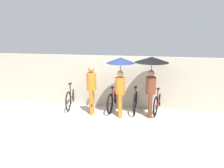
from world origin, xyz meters
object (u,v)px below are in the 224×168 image
Objects in this scene: parked_bicycle_3 at (136,100)px; pedestrian_leading at (92,86)px; parked_bicycle_2 at (114,99)px; parked_bicycle_1 at (93,97)px; parked_bicycle_0 at (72,96)px; pedestrian_trailing at (151,69)px; parked_bicycle_4 at (158,101)px; pedestrian_center at (120,71)px.

parked_bicycle_3 is 1.68m from pedestrian_leading.
parked_bicycle_3 is at bearing -84.69° from parked_bicycle_2.
parked_bicycle_3 is at bearing -103.26° from parked_bicycle_1.
parked_bicycle_2 is at bearing 90.56° from parked_bicycle_3.
parked_bicycle_2 is (1.58, -0.02, -0.00)m from parked_bicycle_0.
parked_bicycle_1 reaches higher than parked_bicycle_0.
pedestrian_trailing reaches higher than parked_bicycle_1.
parked_bicycle_1 is at bearing 89.90° from parked_bicycle_2.
parked_bicycle_4 is at bearing 12.47° from pedestrian_leading.
pedestrian_trailing reaches higher than parked_bicycle_4.
pedestrian_trailing is at bearing -135.39° from parked_bicycle_3.
parked_bicycle_2 is at bearing 101.18° from parked_bicycle_4.
parked_bicycle_4 is at bearing 23.24° from pedestrian_center.
pedestrian_center is at bearing 128.36° from parked_bicycle_4.
pedestrian_center is (0.33, -0.64, 1.14)m from parked_bicycle_2.
parked_bicycle_1 is 1.06× the size of pedestrian_leading.
parked_bicycle_4 is (0.79, 0.00, -0.02)m from parked_bicycle_3.
pedestrian_trailing is at bearing -116.58° from parked_bicycle_1.
pedestrian_trailing reaches higher than pedestrian_center.
pedestrian_leading is (0.94, -0.68, 0.60)m from parked_bicycle_0.
parked_bicycle_1 is at bearing 87.84° from parked_bicycle_3.
pedestrian_leading is 0.86× the size of pedestrian_center.
parked_bicycle_1 is 0.99× the size of parked_bicycle_3.
pedestrian_leading is (-1.42, -0.68, 0.59)m from parked_bicycle_3.
parked_bicycle_0 is at bearing 139.53° from pedestrian_leading.
pedestrian_center reaches higher than parked_bicycle_2.
parked_bicycle_1 is 0.90× the size of pedestrian_center.
parked_bicycle_4 is at bearing -95.73° from parked_bicycle_0.
parked_bicycle_0 is 0.79m from parked_bicycle_1.
pedestrian_leading is at bearing -179.73° from parked_bicycle_1.
pedestrian_center is (1.90, -0.66, 1.13)m from parked_bicycle_0.
parked_bicycle_0 is 1.06× the size of pedestrian_leading.
parked_bicycle_0 is at bearing 81.13° from parked_bicycle_1.
pedestrian_trailing is (2.88, -0.51, 1.22)m from parked_bicycle_0.
pedestrian_trailing is at bearing -105.86° from parked_bicycle_0.
parked_bicycle_0 is at bearing 93.43° from parked_bicycle_2.
parked_bicycle_3 is at bearing 135.05° from pedestrian_trailing.
pedestrian_center is at bearing -171.77° from pedestrian_trailing.
parked_bicycle_0 is 1.31m from pedestrian_leading.
parked_bicycle_2 is 1.58m from parked_bicycle_4.
parked_bicycle_0 is 1.00× the size of parked_bicycle_1.
pedestrian_trailing is at bearing 0.26° from pedestrian_leading.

